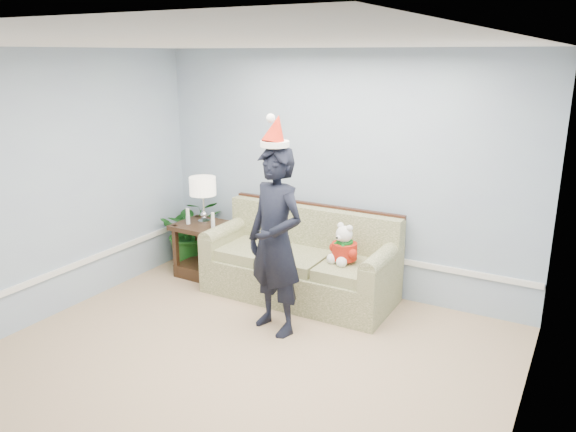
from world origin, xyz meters
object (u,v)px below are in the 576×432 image
(side_table, at_px, (205,255))
(houseplant, at_px, (191,230))
(sofa, at_px, (302,265))
(man, at_px, (276,242))
(teddy_bear, at_px, (344,249))
(table_lamp, at_px, (203,188))

(side_table, xyz_separation_m, houseplant, (-0.43, 0.28, 0.18))
(sofa, relative_size, man, 1.15)
(side_table, relative_size, teddy_bear, 1.61)
(sofa, xyz_separation_m, man, (0.17, -0.86, 0.57))
(side_table, bearing_deg, man, -28.38)
(sofa, bearing_deg, side_table, -177.09)
(sofa, relative_size, teddy_bear, 4.86)
(houseplant, relative_size, man, 0.47)
(side_table, relative_size, houseplant, 0.81)
(houseplant, height_order, man, man)
(houseplant, bearing_deg, sofa, -7.10)
(teddy_bear, bearing_deg, man, -97.87)
(table_lamp, height_order, man, man)
(sofa, bearing_deg, table_lamp, -179.47)
(side_table, relative_size, table_lamp, 1.23)
(side_table, distance_m, teddy_bear, 1.90)
(man, bearing_deg, houseplant, 167.72)
(side_table, height_order, table_lamp, table_lamp)
(sofa, xyz_separation_m, table_lamp, (-1.34, -0.01, 0.74))
(teddy_bear, bearing_deg, table_lamp, -163.93)
(man, xyz_separation_m, teddy_bear, (0.38, 0.77, -0.24))
(sofa, xyz_separation_m, houseplant, (-1.74, 0.22, 0.08))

